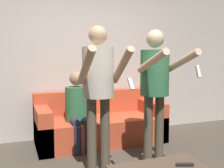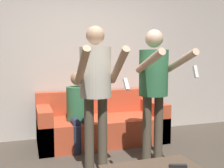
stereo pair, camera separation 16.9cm
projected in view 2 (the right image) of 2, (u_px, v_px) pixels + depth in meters
name	position (u px, v px, depth m)	size (l,w,h in m)	color
wall_back	(85.00, 56.00, 4.40)	(6.40, 0.06, 2.70)	beige
couch	(101.00, 125.00, 4.13)	(1.95, 0.85, 0.77)	#C64C2D
person_standing_left	(96.00, 82.00, 2.92)	(0.47, 0.67, 1.67)	brown
person_standing_right	(154.00, 81.00, 3.14)	(0.47, 0.76, 1.65)	brown
person_seated	(79.00, 106.00, 3.80)	(0.33, 0.54, 1.12)	#282D47
remote_on_table	(178.00, 166.00, 2.23)	(0.15, 0.08, 0.02)	black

